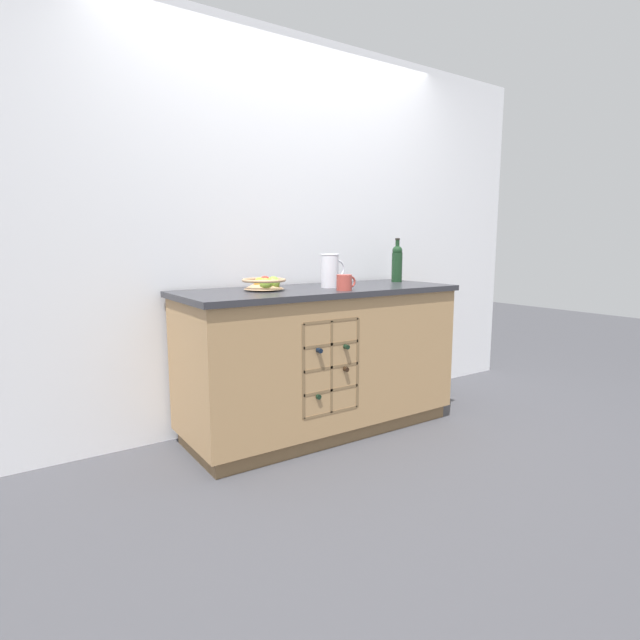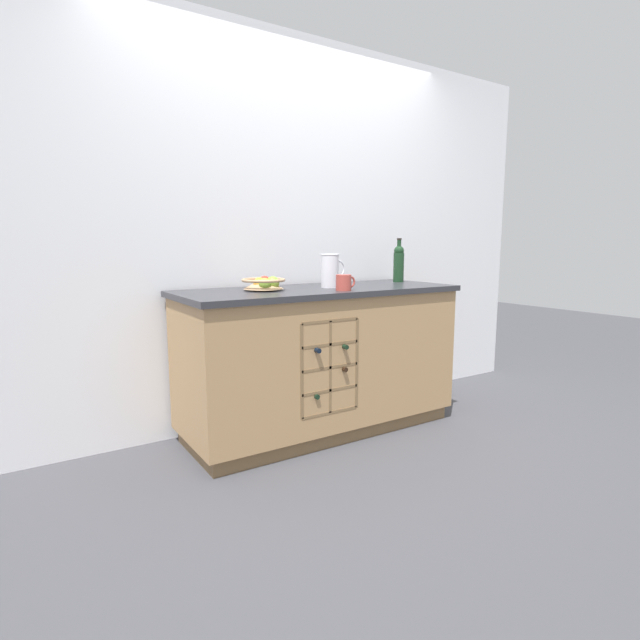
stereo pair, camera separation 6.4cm
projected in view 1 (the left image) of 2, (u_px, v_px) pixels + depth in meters
name	position (u px, v px, depth m)	size (l,w,h in m)	color
ground_plane	(320.00, 429.00, 3.25)	(14.00, 14.00, 0.00)	#424247
back_wall	(288.00, 232.00, 3.38)	(4.40, 0.06, 2.55)	white
kitchen_island	(320.00, 359.00, 3.18)	(1.78, 0.69, 0.92)	brown
fruit_bowl	(265.00, 283.00, 2.93)	(0.26, 0.26, 0.09)	tan
white_pitcher	(330.00, 270.00, 3.13)	(0.17, 0.12, 0.21)	white
ceramic_mug	(345.00, 283.00, 2.94)	(0.13, 0.09, 0.09)	#B7473D
standing_wine_bottle	(397.00, 262.00, 3.59)	(0.08, 0.08, 0.31)	#19381E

